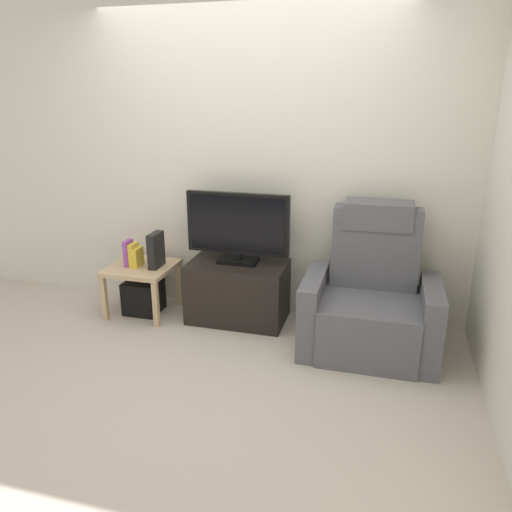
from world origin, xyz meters
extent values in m
plane|color=#B2A899|center=(0.00, 0.00, 0.00)|extent=(6.40, 6.40, 0.00)
cube|color=beige|center=(0.00, 1.13, 1.30)|extent=(6.40, 0.06, 2.60)
cube|color=black|center=(0.00, 0.83, 0.25)|extent=(0.81, 0.47, 0.51)
cube|color=black|center=(0.00, 0.61, 0.36)|extent=(0.74, 0.02, 0.02)
cube|color=black|center=(0.00, 0.66, 0.39)|extent=(0.34, 0.11, 0.04)
cube|color=black|center=(0.00, 0.85, 0.52)|extent=(0.32, 0.20, 0.03)
cube|color=black|center=(0.00, 0.85, 0.56)|extent=(0.06, 0.04, 0.05)
cube|color=black|center=(0.00, 0.85, 0.84)|extent=(0.85, 0.05, 0.50)
cube|color=black|center=(0.00, 0.83, 0.84)|extent=(0.78, 0.01, 0.45)
cube|color=#515156|center=(1.10, 0.58, 0.21)|extent=(0.70, 0.72, 0.42)
cube|color=#515156|center=(1.10, 0.85, 0.73)|extent=(0.64, 0.20, 0.62)
cube|color=#515156|center=(1.10, 0.87, 0.98)|extent=(0.50, 0.26, 0.20)
cube|color=#515156|center=(0.68, 0.58, 0.28)|extent=(0.14, 0.68, 0.56)
cube|color=#515156|center=(1.52, 0.58, 0.28)|extent=(0.14, 0.68, 0.56)
cube|color=tan|center=(-0.85, 0.76, 0.41)|extent=(0.54, 0.54, 0.04)
cube|color=tan|center=(-1.09, 0.52, 0.20)|extent=(0.04, 0.04, 0.39)
cube|color=tan|center=(-0.61, 0.52, 0.20)|extent=(0.04, 0.04, 0.39)
cube|color=tan|center=(-1.09, 1.00, 0.20)|extent=(0.04, 0.04, 0.39)
cube|color=tan|center=(-0.61, 1.00, 0.20)|extent=(0.04, 0.04, 0.39)
cube|color=black|center=(-0.85, 0.76, 0.14)|extent=(0.29, 0.29, 0.29)
cube|color=purple|center=(-0.95, 0.74, 0.54)|extent=(0.04, 0.12, 0.22)
cube|color=gold|center=(-0.90, 0.74, 0.53)|extent=(0.04, 0.13, 0.20)
cube|color=gold|center=(-0.86, 0.74, 0.51)|extent=(0.04, 0.14, 0.16)
cube|color=black|center=(-0.70, 0.77, 0.58)|extent=(0.07, 0.20, 0.30)
camera|label=1|loc=(1.14, -2.80, 1.85)|focal=34.31mm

